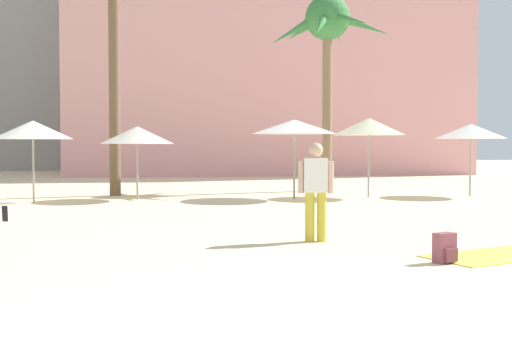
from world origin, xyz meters
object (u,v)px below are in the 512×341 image
object	(u,v)px
cafe_umbrella_2	(369,127)
person_mid_left	(316,188)
cafe_umbrella_4	(294,127)
beach_towel	(492,256)
palm_tree_center	(328,30)
cafe_umbrella_0	(471,131)
cafe_umbrella_3	(137,135)
cafe_umbrella_5	(33,130)
backpack	(445,249)

from	to	relation	value
cafe_umbrella_2	person_mid_left	bearing A→B (deg)	-113.27
cafe_umbrella_4	person_mid_left	xyz separation A→B (m)	(-1.41, -8.66, -1.27)
beach_towel	palm_tree_center	bearing A→B (deg)	85.62
cafe_umbrella_0	cafe_umbrella_2	world-z (taller)	cafe_umbrella_2
cafe_umbrella_2	palm_tree_center	bearing A→B (deg)	100.17
palm_tree_center	beach_towel	xyz separation A→B (m)	(-1.06, -13.78, -5.71)
person_mid_left	cafe_umbrella_4	bearing A→B (deg)	2.28
cafe_umbrella_0	cafe_umbrella_3	xyz separation A→B (m)	(-10.45, 0.14, -0.14)
cafe_umbrella_5	backpack	world-z (taller)	cafe_umbrella_5
cafe_umbrella_2	cafe_umbrella_5	distance (m)	10.04
beach_towel	backpack	size ratio (longest dim) A/B	4.66
cafe_umbrella_0	beach_towel	bearing A→B (deg)	-114.87
beach_towel	cafe_umbrella_3	bearing A→B (deg)	117.11
backpack	person_mid_left	size ratio (longest dim) A/B	0.25
person_mid_left	cafe_umbrella_5	bearing A→B (deg)	47.35
cafe_umbrella_0	backpack	bearing A→B (deg)	-117.90
palm_tree_center	cafe_umbrella_5	xyz separation A→B (m)	(-9.48, -3.37, -3.65)
palm_tree_center	beach_towel	size ratio (longest dim) A/B	3.55
cafe_umbrella_3	backpack	size ratio (longest dim) A/B	5.23
cafe_umbrella_0	cafe_umbrella_3	bearing A→B (deg)	179.21
cafe_umbrella_0	cafe_umbrella_3	world-z (taller)	cafe_umbrella_0
cafe_umbrella_2	beach_towel	distance (m)	11.06
cafe_umbrella_0	cafe_umbrella_5	size ratio (longest dim) A/B	0.99
cafe_umbrella_0	cafe_umbrella_4	world-z (taller)	cafe_umbrella_4
cafe_umbrella_0	person_mid_left	bearing A→B (deg)	-129.08
cafe_umbrella_2	person_mid_left	xyz separation A→B (m)	(-3.83, -8.90, -1.29)
beach_towel	backpack	world-z (taller)	backpack
person_mid_left	palm_tree_center	bearing A→B (deg)	-3.83
cafe_umbrella_2	cafe_umbrella_5	size ratio (longest dim) A/B	1.06
beach_towel	person_mid_left	bearing A→B (deg)	140.65
cafe_umbrella_0	cafe_umbrella_3	size ratio (longest dim) A/B	1.05
palm_tree_center	cafe_umbrella_3	size ratio (longest dim) A/B	3.16
cafe_umbrella_5	person_mid_left	xyz separation A→B (m)	(6.20, -8.59, -1.15)
cafe_umbrella_2	cafe_umbrella_0	bearing A→B (deg)	-1.59
beach_towel	backpack	xyz separation A→B (m)	(-0.92, -0.41, 0.19)
cafe_umbrella_4	backpack	world-z (taller)	cafe_umbrella_4
cafe_umbrella_2	cafe_umbrella_5	xyz separation A→B (m)	(-10.03, -0.31, -0.14)
cafe_umbrella_5	beach_towel	distance (m)	13.55
cafe_umbrella_4	cafe_umbrella_5	xyz separation A→B (m)	(-7.61, -0.08, -0.12)
cafe_umbrella_5	cafe_umbrella_2	bearing A→B (deg)	1.79
palm_tree_center	cafe_umbrella_3	bearing A→B (deg)	-155.43
cafe_umbrella_0	palm_tree_center	bearing A→B (deg)	140.90
cafe_umbrella_3	backpack	xyz separation A→B (m)	(4.60, -11.19, -1.73)
cafe_umbrella_3	cafe_umbrella_0	bearing A→B (deg)	-0.79
cafe_umbrella_5	palm_tree_center	bearing A→B (deg)	19.56
backpack	cafe_umbrella_5	bearing A→B (deg)	-167.34
palm_tree_center	person_mid_left	xyz separation A→B (m)	(-3.28, -11.96, -4.80)
cafe_umbrella_0	cafe_umbrella_2	size ratio (longest dim) A/B	0.93
backpack	cafe_umbrella_4	bearing A→B (deg)	157.37
cafe_umbrella_2	cafe_umbrella_4	bearing A→B (deg)	-174.40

